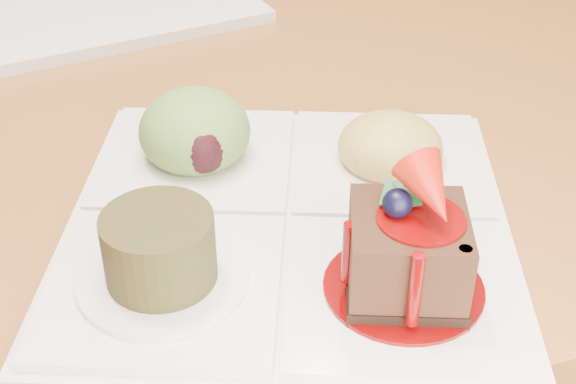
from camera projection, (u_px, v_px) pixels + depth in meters
name	position (u px, v px, depth m)	size (l,w,h in m)	color
ground	(210.00, 307.00, 1.55)	(6.00, 6.00, 0.00)	brown
chair_right	(560.00, 33.00, 1.39)	(0.41, 0.41, 0.88)	black
sampler_plate	(285.00, 205.00, 0.51)	(0.36, 0.36, 0.11)	silver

